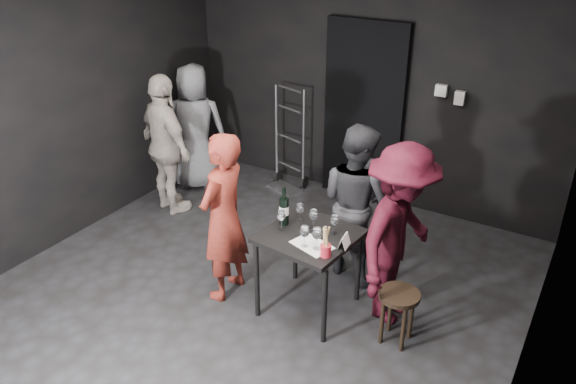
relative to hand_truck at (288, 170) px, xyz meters
The scene contains 25 objects.
floor 2.36m from the hand_truck, 68.59° to the right, with size 4.50×5.00×0.02m, color black.
wall_back 1.45m from the hand_truck, 19.97° to the left, with size 4.50×0.04×2.70m, color black.
wall_left 2.83m from the hand_truck, 122.46° to the right, with size 0.04×5.00×2.70m, color black.
wall_right 3.96m from the hand_truck, 35.15° to the right, with size 0.04×5.00×2.70m, color black.
doorway 1.21m from the hand_truck, 16.35° to the left, with size 0.95×0.10×2.10m, color black.
wallbox_upper 2.12m from the hand_truck, ahead, with size 0.12×0.06×0.12m, color #B7B7B2.
wallbox_lower 2.25m from the hand_truck, ahead, with size 0.10×0.06×0.14m, color #B7B7B2.
hand_truck is the anchor object (origin of this frame).
tasting_table 2.42m from the hand_truck, 54.75° to the right, with size 0.72×0.72×0.75m.
stool 2.94m from the hand_truck, 41.78° to the right, with size 0.33×0.33×0.47m.
server_red 2.29m from the hand_truck, 73.50° to the right, with size 0.58×0.38×1.59m, color maroon.
woman_black 1.98m from the hand_truck, 40.02° to the right, with size 0.72×0.40×1.49m, color #2A2A2E.
man_maroon 2.70m from the hand_truck, 39.13° to the right, with size 1.07×0.50×1.66m, color #3F0B18.
bystander_cream 1.59m from the hand_truck, 125.76° to the right, with size 1.00×0.48×1.71m, color beige.
bystander_grey 1.26m from the hand_truck, 152.29° to the right, with size 0.78×0.42×1.59m, color slate.
tasting_mat 2.61m from the hand_truck, 54.72° to the right, with size 0.32×0.21×0.00m, color white.
wine_glass_a 2.39m from the hand_truck, 60.39° to the right, with size 0.07×0.07×0.19m, color white, non-canonical shape.
wine_glass_b 2.26m from the hand_truck, 56.36° to the right, with size 0.07×0.07×0.18m, color white, non-canonical shape.
wine_glass_c 2.38m from the hand_truck, 53.71° to the right, with size 0.07×0.07×0.19m, color white, non-canonical shape.
wine_glass_d 2.65m from the hand_truck, 56.08° to the right, with size 0.08×0.08×0.20m, color white, non-canonical shape.
wine_glass_e 2.69m from the hand_truck, 54.07° to the right, with size 0.08×0.08×0.21m, color white, non-canonical shape.
wine_glass_f 2.49m from the hand_truck, 49.98° to the right, with size 0.07×0.07×0.19m, color white, non-canonical shape.
wine_bottle 2.31m from the hand_truck, 59.88° to the right, with size 0.08×0.08×0.34m.
breadstick_cup 2.79m from the hand_truck, 52.89° to the right, with size 0.09×0.09×0.27m.
reserved_card 2.66m from the hand_truck, 49.46° to the right, with size 0.08×0.13×0.10m, color white, non-canonical shape.
Camera 1 is at (2.41, -3.25, 3.15)m, focal length 35.00 mm.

